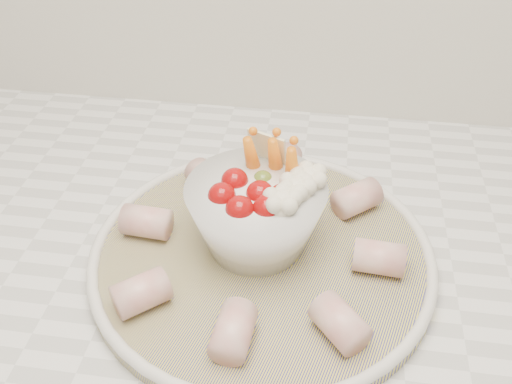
# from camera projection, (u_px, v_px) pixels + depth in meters

# --- Properties ---
(serving_platter) EXTENTS (0.44, 0.44, 0.02)m
(serving_platter) POSITION_uv_depth(u_px,v_px,m) (262.00, 254.00, 0.59)
(serving_platter) COLOR navy
(serving_platter) RESTS_ON kitchen_counter
(veggie_bowl) EXTENTS (0.14, 0.14, 0.11)m
(veggie_bowl) POSITION_uv_depth(u_px,v_px,m) (258.00, 212.00, 0.58)
(veggie_bowl) COLOR white
(veggie_bowl) RESTS_ON serving_platter
(cured_meat_rolls) EXTENTS (0.29, 0.30, 0.03)m
(cured_meat_rolls) POSITION_uv_depth(u_px,v_px,m) (261.00, 239.00, 0.58)
(cured_meat_rolls) COLOR #C05D58
(cured_meat_rolls) RESTS_ON serving_platter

